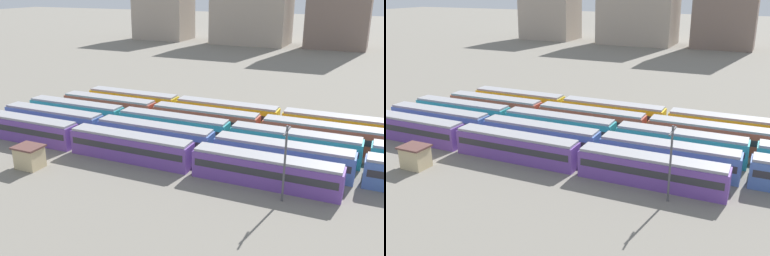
% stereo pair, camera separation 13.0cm
% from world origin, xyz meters
% --- Properties ---
extents(ground_plane, '(600.00, 600.00, 0.00)m').
position_xyz_m(ground_plane, '(0.00, 10.40, 0.00)').
color(ground_plane, slate).
extents(train_track_0, '(55.80, 3.06, 3.75)m').
position_xyz_m(train_track_0, '(11.36, 0.00, 1.90)').
color(train_track_0, '#6B429E').
rests_on(train_track_0, ground_plane).
extents(train_track_1, '(74.70, 3.06, 3.75)m').
position_xyz_m(train_track_1, '(21.63, 5.20, 1.90)').
color(train_track_1, '#4C70BC').
rests_on(train_track_1, ground_plane).
extents(train_track_2, '(93.60, 3.06, 3.75)m').
position_xyz_m(train_track_2, '(31.55, 10.40, 1.90)').
color(train_track_2, teal).
rests_on(train_track_2, ground_plane).
extents(train_track_3, '(74.70, 3.06, 3.75)m').
position_xyz_m(train_track_3, '(25.36, 15.60, 1.90)').
color(train_track_3, '#BC4C38').
rests_on(train_track_3, ground_plane).
extents(catenary_pole_2, '(0.24, 3.20, 8.91)m').
position_xyz_m(catenary_pole_2, '(33.12, -3.20, 4.98)').
color(catenary_pole_2, '#4C4C51').
rests_on(catenary_pole_2, ground_plane).
extents(signal_hut, '(3.60, 3.00, 3.04)m').
position_xyz_m(signal_hut, '(0.66, -7.76, 1.55)').
color(signal_hut, '#C6B284').
rests_on(signal_hut, ground_plane).
extents(distant_building_0, '(22.98, 16.08, 28.27)m').
position_xyz_m(distant_building_0, '(-48.51, 122.87, 14.14)').
color(distant_building_0, '#A89989').
rests_on(distant_building_0, ground_plane).
extents(distant_building_1, '(29.59, 18.21, 32.12)m').
position_xyz_m(distant_building_1, '(-8.90, 122.87, 16.06)').
color(distant_building_1, '#A89989').
rests_on(distant_building_1, ground_plane).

